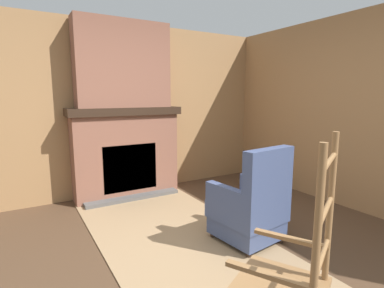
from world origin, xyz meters
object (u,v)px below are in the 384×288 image
Objects in this scene: firewood_stack at (255,180)px; armchair at (250,208)px; oil_lamp_vase at (100,100)px; storage_case at (159,102)px; decorative_plate_on_mantel at (119,99)px.

armchair is at bearing -44.09° from firewood_stack.
firewood_stack is 1.47× the size of oil_lamp_vase.
oil_lamp_vase is at bearing 17.39° from armchair.
oil_lamp_vase reaches higher than storage_case.
decorative_plate_on_mantel is at bearing 10.68° from armchair.
oil_lamp_vase reaches higher than firewood_stack.
firewood_stack is 1.93× the size of decorative_plate_on_mantel.
armchair is at bearing 24.28° from oil_lamp_vase.
decorative_plate_on_mantel reaches higher than armchair.
storage_case is (-0.75, -1.37, 1.26)m from firewood_stack.
oil_lamp_vase is at bearing -90.01° from storage_case.
firewood_stack is 2.72m from oil_lamp_vase.
oil_lamp_vase is at bearing -85.87° from decorative_plate_on_mantel.
armchair is 4.21× the size of decorative_plate_on_mantel.
oil_lamp_vase is (-0.75, -2.27, 1.31)m from firewood_stack.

